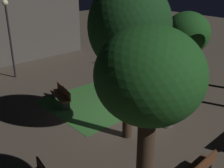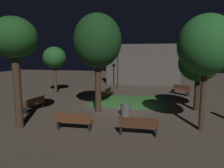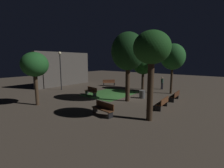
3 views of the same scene
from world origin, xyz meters
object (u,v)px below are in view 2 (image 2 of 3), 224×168
at_px(tree_tall_center, 206,46).
at_px(lamp_post_plaza_east, 118,59).
at_px(tree_lawn_side, 199,64).
at_px(bench_corner, 108,92).
at_px(tree_near_wall, 54,58).
at_px(tree_left_canopy, 98,42).
at_px(bench_back_row, 74,121).
at_px(tree_back_right, 14,40).
at_px(bench_front_left, 181,89).
at_px(trash_bin, 125,110).
at_px(bench_near_trees, 34,104).
at_px(bench_by_lamp, 138,125).

xyz_separation_m(tree_tall_center, lamp_post_plaza_east, (-6.38, 11.69, -0.86)).
xyz_separation_m(tree_lawn_side, lamp_post_plaza_east, (-6.81, 7.91, 0.14)).
height_order(bench_corner, tree_near_wall, tree_near_wall).
relative_size(tree_left_canopy, tree_tall_center, 1.12).
distance_m(bench_back_row, tree_back_right, 4.82).
relative_size(bench_front_left, trash_bin, 2.14).
xyz_separation_m(tree_left_canopy, trash_bin, (1.88, -0.55, -4.09)).
bearing_deg(trash_bin, tree_tall_center, -21.12).
xyz_separation_m(bench_back_row, tree_tall_center, (6.11, 1.34, 3.62)).
relative_size(tree_left_canopy, tree_near_wall, 1.41).
relative_size(bench_near_trees, tree_tall_center, 0.33).
xyz_separation_m(bench_front_left, tree_back_right, (-9.01, -10.68, 3.88)).
distance_m(tree_lawn_side, tree_near_wall, 12.60).
xyz_separation_m(bench_back_row, trash_bin, (2.13, 2.88, -0.09)).
bearing_deg(tree_near_wall, tree_back_right, -73.31).
height_order(tree_near_wall, lamp_post_plaza_east, lamp_post_plaza_east).
xyz_separation_m(tree_near_wall, trash_bin, (7.66, -5.82, -2.98)).
distance_m(tree_back_right, tree_near_wall, 9.36).
relative_size(tree_lawn_side, tree_back_right, 0.79).
bearing_deg(tree_near_wall, tree_tall_center, -32.30).
distance_m(bench_by_lamp, tree_near_wall, 12.64).
relative_size(bench_front_left, tree_tall_center, 0.30).
distance_m(tree_left_canopy, tree_tall_center, 6.23).
bearing_deg(tree_back_right, tree_near_wall, 106.69).
bearing_deg(tree_back_right, bench_back_row, 4.22).
height_order(bench_near_trees, tree_lawn_side, tree_lawn_side).
bearing_deg(bench_near_trees, tree_tall_center, -7.61).
xyz_separation_m(bench_near_trees, bench_corner, (3.85, 5.12, 0.00)).
bearing_deg(bench_corner, lamp_post_plaza_east, 91.85).
distance_m(bench_near_trees, tree_left_canopy, 5.85).
bearing_deg(tree_back_right, lamp_post_plaza_east, 78.94).
relative_size(bench_back_row, bench_front_left, 1.10).
relative_size(tree_near_wall, lamp_post_plaza_east, 0.92).
bearing_deg(tree_lawn_side, tree_tall_center, -96.53).
xyz_separation_m(bench_back_row, lamp_post_plaza_east, (-0.27, 13.03, 2.76)).
distance_m(bench_by_lamp, bench_front_left, 10.88).
height_order(bench_back_row, tree_lawn_side, tree_lawn_side).
bearing_deg(bench_front_left, bench_by_lamp, -105.96).
distance_m(bench_corner, tree_near_wall, 6.21).
xyz_separation_m(bench_front_left, trash_bin, (-4.02, -7.58, -0.09)).
xyz_separation_m(tree_left_canopy, lamp_post_plaza_east, (-0.53, 9.61, -1.24)).
height_order(lamp_post_plaza_east, trash_bin, lamp_post_plaza_east).
height_order(bench_corner, tree_lawn_side, tree_lawn_side).
height_order(bench_near_trees, tree_tall_center, tree_tall_center).
bearing_deg(trash_bin, tree_back_right, -148.21).
xyz_separation_m(bench_corner, lamp_post_plaza_east, (-0.17, 5.22, 2.76)).
height_order(tree_lawn_side, trash_bin, tree_lawn_side).
height_order(bench_near_trees, tree_near_wall, tree_near_wall).
bearing_deg(tree_back_right, bench_near_trees, 110.70).
relative_size(tree_tall_center, tree_near_wall, 1.26).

